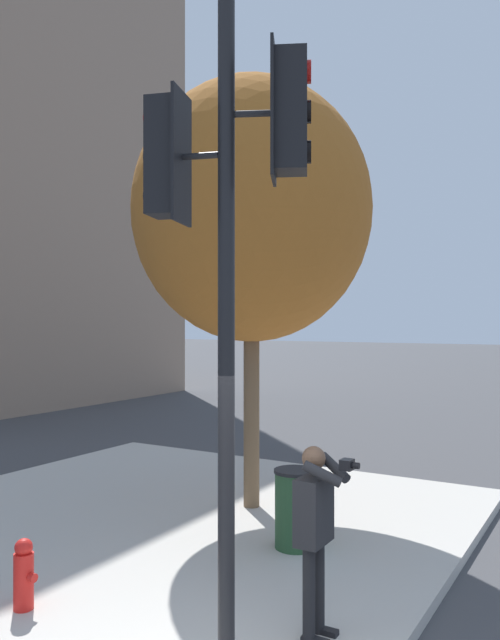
% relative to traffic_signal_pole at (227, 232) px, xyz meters
% --- Properties ---
extents(sidewalk_corner, '(8.00, 8.00, 0.14)m').
position_rel_traffic_signal_pole_xyz_m(sidewalk_corner, '(2.95, 3.02, -3.51)').
color(sidewalk_corner, '#BCB7AD').
rests_on(sidewalk_corner, ground_plane).
extents(traffic_signal_pole, '(0.72, 1.25, 5.46)m').
position_rel_traffic_signal_pole_xyz_m(traffic_signal_pole, '(0.00, 0.00, 0.00)').
color(traffic_signal_pole, black).
rests_on(traffic_signal_pole, sidewalk_corner).
extents(person_photographer, '(0.50, 0.53, 1.67)m').
position_rel_traffic_signal_pole_xyz_m(person_photographer, '(1.02, -0.27, -2.44)').
color(person_photographer, black).
rests_on(person_photographer, sidewalk_corner).
extents(street_tree, '(3.58, 3.58, 6.40)m').
position_rel_traffic_signal_pole_xyz_m(street_tree, '(4.07, 2.18, 0.98)').
color(street_tree, brown).
rests_on(street_tree, sidewalk_corner).
extents(fire_hydrant, '(0.19, 0.25, 0.68)m').
position_rel_traffic_signal_pole_xyz_m(fire_hydrant, '(0.08, 2.37, -3.11)').
color(fire_hydrant, red).
rests_on(fire_hydrant, sidewalk_corner).
extents(trash_bin, '(0.53, 0.53, 0.95)m').
position_rel_traffic_signal_pole_xyz_m(trash_bin, '(2.88, 0.85, -2.96)').
color(trash_bin, '#234728').
rests_on(trash_bin, sidewalk_corner).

